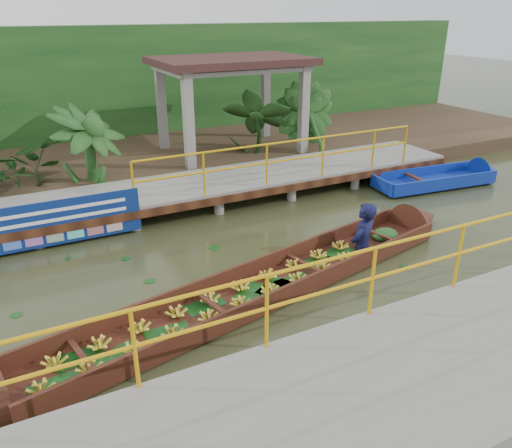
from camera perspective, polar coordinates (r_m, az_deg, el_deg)
name	(u,v)px	position (r m, az deg, el deg)	size (l,w,h in m)	color
ground	(227,271)	(9.33, -3.36, -5.44)	(80.00, 80.00, 0.00)	#282F17
land_strip	(127,160)	(15.94, -14.48, 7.15)	(30.00, 8.00, 0.45)	#2F2317
far_dock	(169,192)	(12.10, -9.95, 3.66)	(16.00, 2.06, 1.66)	slate
near_dock	(439,379)	(6.81, 20.16, -16.33)	(18.00, 2.40, 1.73)	slate
pavilion	(231,71)	(15.24, -2.90, 17.09)	(4.40, 3.00, 3.00)	slate
foliage_backdrop	(104,89)	(17.98, -17.00, 14.49)	(30.00, 0.80, 4.00)	#133C14
vendor_boat	(280,273)	(8.69, 2.71, -5.66)	(10.25, 3.11, 2.35)	#32160D
moored_blue_boat	(461,177)	(15.13, 22.37, 5.02)	(4.02, 1.40, 0.94)	navy
blue_banner	(65,221)	(10.77, -20.95, 0.33)	(3.02, 0.04, 0.94)	navy
tropical_plants	(75,145)	(13.27, -19.95, 8.43)	(14.48, 1.48, 1.85)	#133C14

